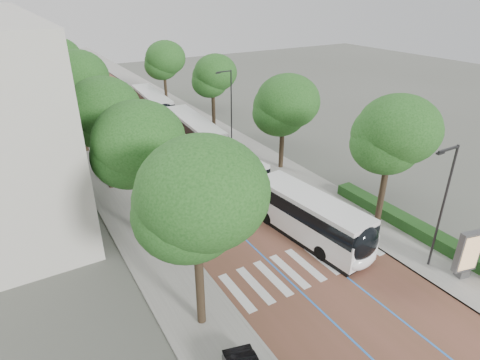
% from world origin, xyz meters
% --- Properties ---
extents(ground, '(160.00, 160.00, 0.00)m').
position_xyz_m(ground, '(0.00, 0.00, 0.00)').
color(ground, '#51544C').
rests_on(ground, ground).
extents(road, '(11.00, 140.00, 0.02)m').
position_xyz_m(road, '(0.00, 40.00, 0.01)').
color(road, brown).
rests_on(road, ground).
extents(sidewalk_left, '(4.00, 140.00, 0.12)m').
position_xyz_m(sidewalk_left, '(-7.50, 40.00, 0.06)').
color(sidewalk_left, gray).
rests_on(sidewalk_left, ground).
extents(sidewalk_right, '(4.00, 140.00, 0.12)m').
position_xyz_m(sidewalk_right, '(7.50, 40.00, 0.06)').
color(sidewalk_right, gray).
rests_on(sidewalk_right, ground).
extents(kerb_left, '(0.20, 140.00, 0.14)m').
position_xyz_m(kerb_left, '(-5.60, 40.00, 0.06)').
color(kerb_left, gray).
rests_on(kerb_left, ground).
extents(kerb_right, '(0.20, 140.00, 0.14)m').
position_xyz_m(kerb_right, '(5.60, 40.00, 0.06)').
color(kerb_right, gray).
rests_on(kerb_right, ground).
extents(zebra_crossing, '(10.55, 3.60, 0.01)m').
position_xyz_m(zebra_crossing, '(0.20, 1.00, 0.03)').
color(zebra_crossing, silver).
rests_on(zebra_crossing, ground).
extents(lane_line_left, '(0.12, 126.00, 0.01)m').
position_xyz_m(lane_line_left, '(-1.60, 40.00, 0.02)').
color(lane_line_left, blue).
rests_on(lane_line_left, road).
extents(lane_line_right, '(0.12, 126.00, 0.01)m').
position_xyz_m(lane_line_right, '(1.60, 40.00, 0.02)').
color(lane_line_right, blue).
rests_on(lane_line_right, road).
extents(hedge, '(1.20, 14.00, 0.80)m').
position_xyz_m(hedge, '(9.10, 0.00, 0.52)').
color(hedge, '#183D15').
rests_on(hedge, sidewalk_right).
extents(streetlight_near, '(1.82, 0.20, 8.00)m').
position_xyz_m(streetlight_near, '(6.62, -3.00, 4.82)').
color(streetlight_near, '#29292C').
rests_on(streetlight_near, sidewalk_right).
extents(streetlight_far, '(1.82, 0.20, 8.00)m').
position_xyz_m(streetlight_far, '(6.62, 22.00, 4.82)').
color(streetlight_far, '#29292C').
rests_on(streetlight_far, sidewalk_right).
extents(lamp_post_left, '(0.14, 0.14, 8.00)m').
position_xyz_m(lamp_post_left, '(-6.10, 8.00, 4.12)').
color(lamp_post_left, '#29292C').
rests_on(lamp_post_left, sidewalk_left).
extents(trees_left, '(6.02, 60.83, 9.86)m').
position_xyz_m(trees_left, '(-7.50, 24.08, 6.89)').
color(trees_left, black).
rests_on(trees_left, ground).
extents(trees_right, '(5.91, 47.69, 9.12)m').
position_xyz_m(trees_right, '(7.70, 22.72, 6.08)').
color(trees_right, black).
rests_on(trees_right, ground).
extents(lead_bus, '(4.31, 18.55, 3.20)m').
position_xyz_m(lead_bus, '(1.93, 7.14, 1.63)').
color(lead_bus, black).
rests_on(lead_bus, ground).
extents(bus_queued_0, '(3.24, 12.52, 3.20)m').
position_xyz_m(bus_queued_0, '(2.92, 22.83, 1.62)').
color(bus_queued_0, white).
rests_on(bus_queued_0, ground).
extents(bus_queued_1, '(3.29, 12.53, 3.20)m').
position_xyz_m(bus_queued_1, '(2.90, 36.24, 1.62)').
color(bus_queued_1, white).
rests_on(bus_queued_1, ground).
extents(ad_panel, '(1.54, 0.73, 3.09)m').
position_xyz_m(ad_panel, '(7.52, -4.73, 1.74)').
color(ad_panel, '#59595B').
rests_on(ad_panel, sidewalk_right).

